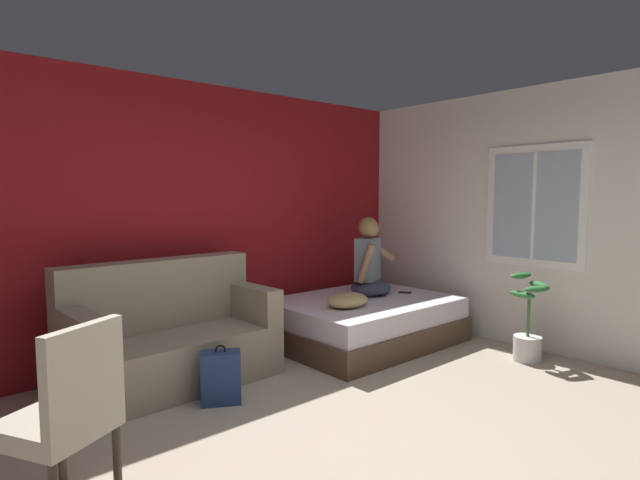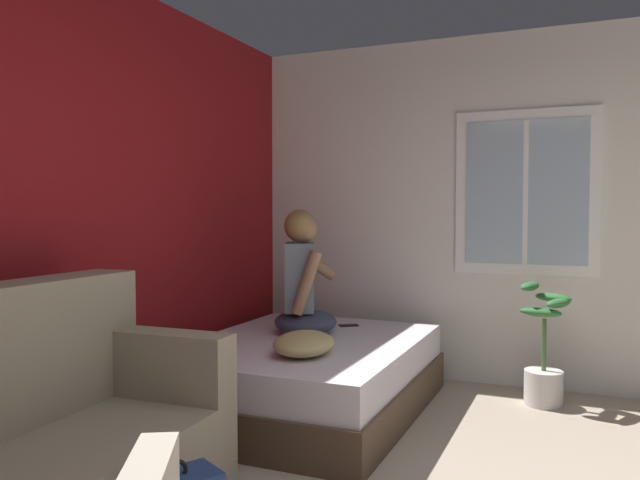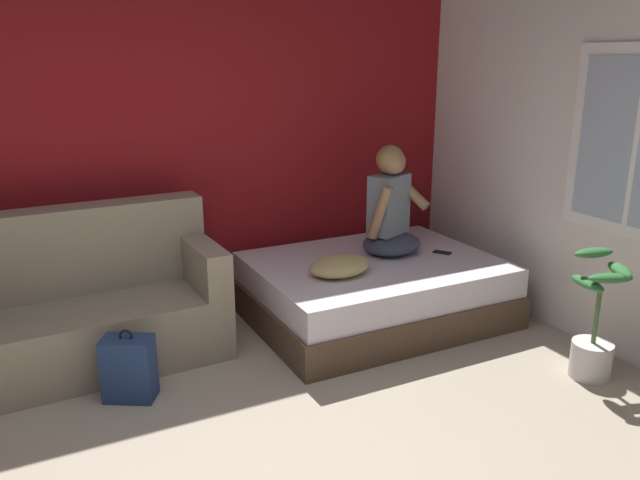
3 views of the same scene
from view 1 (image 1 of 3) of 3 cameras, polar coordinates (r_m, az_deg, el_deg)
The scene contains 11 objects.
ground_plane at distance 3.35m, azimuth 5.92°, elevation -23.36°, with size 40.00×40.00×0.00m, color tan.
wall_back_accent at distance 5.11m, azimuth -15.95°, elevation 2.17°, with size 10.67×0.16×2.70m, color maroon.
wall_side_with_window at distance 5.46m, azimuth 27.41°, elevation 1.99°, with size 0.19×6.49×2.70m.
bed at distance 5.51m, azimuth 4.99°, elevation -9.19°, with size 1.91×1.46×0.48m.
couch at distance 4.49m, azimuth -16.73°, elevation -10.63°, with size 1.73×0.88×1.04m.
side_chair at distance 2.89m, azimuth -27.04°, elevation -17.07°, with size 0.62×0.62×0.98m.
person_seated at distance 5.62m, azimuth 5.68°, elevation -2.66°, with size 0.65×0.61×0.88m.
backpack at distance 4.06m, azimuth -11.26°, elevation -15.19°, with size 0.35×0.33×0.46m.
throw_pillow at distance 5.04m, azimuth 3.18°, elevation -6.87°, with size 0.48×0.36×0.14m, color tan.
cell_phone at distance 5.83m, azimuth 9.69°, elevation -5.93°, with size 0.07×0.14×0.01m, color black.
potted_plant at distance 5.28m, azimuth 22.67°, elevation -9.48°, with size 0.39×0.37×0.85m.
Camera 1 is at (-2.16, -2.00, 1.60)m, focal length 28.00 mm.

